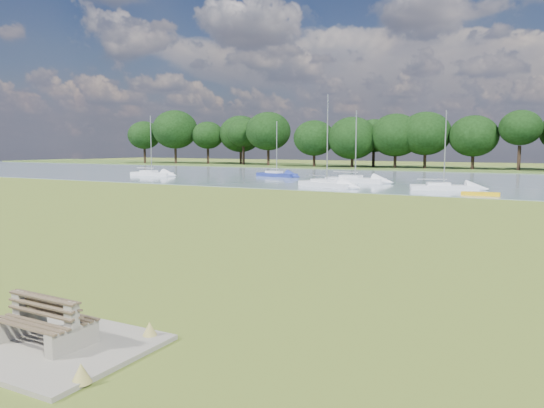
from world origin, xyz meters
The scene contains 11 objects.
ground centered at (0.00, 0.00, 0.00)m, with size 220.00×220.00×0.00m, color olive.
river centered at (0.00, 42.00, 0.00)m, with size 220.00×40.00×0.10m, color gray.
far_bank centered at (0.00, 72.00, 0.00)m, with size 220.00×20.00×0.40m, color #4C6626.
concrete_pad centered at (0.00, -14.00, 0.05)m, with size 4.20×3.20×0.10m, color gray.
bench_pair centered at (0.00, -14.00, 0.52)m, with size 1.96×1.19×1.04m.
kayak centered at (3.82, 24.00, 0.20)m, with size 2.91×0.68×0.29m, color #E5AD0D.
sailboat_0 centered at (-37.74, 32.77, 0.47)m, with size 5.93×1.91×7.80m.
sailboat_1 centered at (0.15, 28.16, 0.45)m, with size 6.01×3.39×7.10m.
sailboat_3 centered at (-10.49, 26.57, 0.50)m, with size 6.43×3.92×8.81m.
sailboat_4 centered at (-10.05, 33.50, 0.51)m, with size 6.56×2.33×7.67m.
sailboat_6 centered at (-22.40, 38.84, 0.47)m, with size 5.93×2.90×7.00m.
Camera 1 is at (8.97, -21.02, 4.11)m, focal length 35.00 mm.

